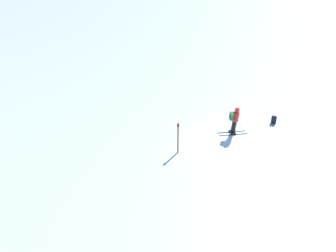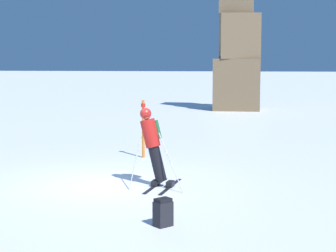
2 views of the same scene
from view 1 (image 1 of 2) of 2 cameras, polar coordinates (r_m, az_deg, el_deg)
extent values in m
plane|color=white|center=(18.54, 13.02, -3.07)|extent=(300.00, 300.00, 0.00)
cube|color=black|center=(19.44, 11.29, -1.50)|extent=(0.30, 1.74, 0.01)
cube|color=black|center=(19.74, 10.93, -1.04)|extent=(0.30, 1.74, 0.01)
cube|color=black|center=(19.41, 11.31, -1.32)|extent=(0.17, 0.29, 0.12)
cube|color=black|center=(19.71, 10.95, -0.86)|extent=(0.17, 0.29, 0.12)
cylinder|color=black|center=(19.26, 11.37, -0.05)|extent=(0.47, 0.31, 0.85)
cylinder|color=red|center=(18.83, 11.73, 1.67)|extent=(0.52, 0.40, 0.70)
sphere|color=tan|center=(18.58, 11.96, 2.74)|extent=(0.30, 0.26, 0.28)
sphere|color=#AD231E|center=(18.56, 11.97, 2.81)|extent=(0.35, 0.30, 0.32)
cube|color=#236633|center=(18.72, 11.01, 1.70)|extent=(0.39, 0.22, 0.49)
cylinder|color=#B7B7BC|center=(18.98, 12.69, -0.41)|extent=(0.21, 0.51, 1.16)
cylinder|color=#B7B7BC|center=(19.66, 11.80, 0.78)|extent=(0.67, 0.61, 1.27)
cube|color=black|center=(21.43, 17.93, 0.95)|extent=(0.36, 0.37, 0.44)
cube|color=black|center=(21.34, 18.02, 1.56)|extent=(0.33, 0.33, 0.06)
cylinder|color=orange|center=(16.83, 1.75, -2.11)|extent=(0.08, 0.08, 1.73)
cylinder|color=red|center=(16.51, 1.78, 0.09)|extent=(0.13, 0.13, 0.10)
camera|label=2|loc=(28.00, 33.32, 9.37)|focal=60.00mm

